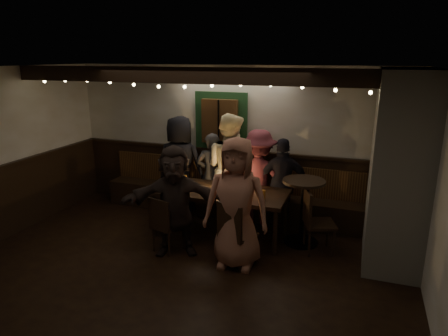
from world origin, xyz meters
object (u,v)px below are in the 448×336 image
at_px(person_b, 212,175).
at_px(person_g, 236,203).
at_px(chair_end, 314,218).
at_px(person_a, 180,165).
at_px(person_c, 230,168).
at_px(person_f, 175,201).
at_px(chair_near_right, 234,230).
at_px(dining_table, 219,194).
at_px(chair_near_left, 164,222).
at_px(person_e, 283,184).
at_px(high_top, 303,204).
at_px(person_d, 259,178).

height_order(person_b, person_g, person_g).
relative_size(chair_end, person_g, 0.52).
relative_size(chair_end, person_a, 0.53).
relative_size(person_c, person_f, 1.17).
xyz_separation_m(person_a, person_b, (0.59, 0.05, -0.13)).
bearing_deg(chair_near_right, dining_table, 121.63).
distance_m(chair_near_left, person_c, 1.63).
bearing_deg(person_b, person_g, 105.25).
height_order(person_e, person_g, person_g).
bearing_deg(person_e, person_c, -17.43).
bearing_deg(high_top, chair_end, -48.95).
bearing_deg(person_e, person_b, -19.15).
relative_size(chair_near_left, chair_end, 0.90).
distance_m(dining_table, person_f, 0.86).
bearing_deg(high_top, person_f, -151.16).
relative_size(dining_table, person_b, 1.40).
xyz_separation_m(dining_table, person_e, (0.85, 0.65, 0.07)).
bearing_deg(person_e, dining_table, 21.41).
bearing_deg(chair_near_left, person_e, 46.07).
distance_m(person_b, person_e, 1.26).
bearing_deg(person_f, person_c, 55.35).
distance_m(person_d, person_g, 1.48).
relative_size(chair_end, person_f, 0.59).
xyz_separation_m(person_a, person_f, (0.60, -1.43, -0.09)).
distance_m(person_c, person_f, 1.48).
bearing_deg(chair_end, chair_near_right, -141.61).
distance_m(chair_end, person_b, 2.03).
height_order(chair_near_left, person_c, person_c).
bearing_deg(person_e, person_f, 32.76).
height_order(person_c, person_g, person_c).
xyz_separation_m(chair_near_right, person_g, (0.02, 0.03, 0.38)).
bearing_deg(person_a, chair_end, 158.36).
xyz_separation_m(person_e, person_g, (-0.32, -1.45, 0.14)).
height_order(person_a, person_d, person_a).
relative_size(chair_near_left, person_a, 0.47).
relative_size(person_c, person_e, 1.24).
bearing_deg(high_top, person_d, 147.47).
distance_m(chair_near_left, chair_near_right, 1.06).
bearing_deg(dining_table, chair_near_right, -58.37).
bearing_deg(chair_end, dining_table, 177.08).
bearing_deg(dining_table, chair_end, -2.92).
bearing_deg(chair_end, person_g, -141.99).
bearing_deg(chair_near_right, person_c, 110.71).
bearing_deg(high_top, person_e, 129.22).
bearing_deg(person_b, person_c, 156.05).
xyz_separation_m(chair_near_left, person_e, (1.40, 1.46, 0.28)).
xyz_separation_m(person_f, person_g, (0.92, -0.04, 0.09)).
relative_size(high_top, person_f, 0.63).
xyz_separation_m(person_c, person_f, (-0.33, -1.43, -0.13)).
relative_size(high_top, person_e, 0.67).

